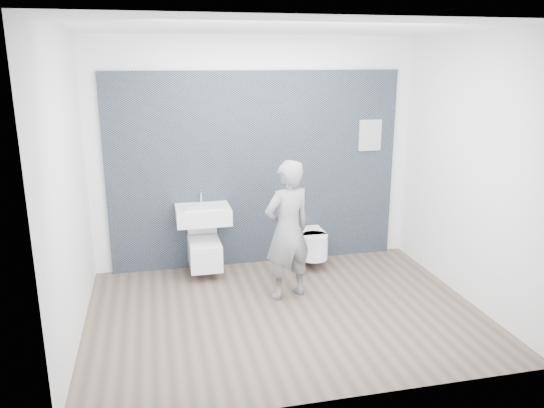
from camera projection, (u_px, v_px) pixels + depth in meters
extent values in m
plane|color=brown|center=(285.00, 312.00, 5.48)|extent=(4.00, 4.00, 0.00)
plane|color=white|center=(256.00, 154.00, 6.52)|extent=(4.00, 0.00, 4.00)
plane|color=white|center=(339.00, 227.00, 3.70)|extent=(4.00, 0.00, 4.00)
plane|color=white|center=(67.00, 191.00, 4.68)|extent=(0.00, 3.00, 3.00)
plane|color=white|center=(471.00, 171.00, 5.54)|extent=(0.00, 3.00, 3.00)
plane|color=white|center=(287.00, 28.00, 4.74)|extent=(4.00, 4.00, 0.00)
cube|color=black|center=(257.00, 261.00, 6.86)|extent=(3.60, 0.06, 2.40)
cube|color=white|center=(203.00, 215.00, 6.26)|extent=(0.63, 0.48, 0.19)
cube|color=silver|center=(203.00, 208.00, 6.22)|extent=(0.44, 0.32, 0.03)
cylinder|color=silver|center=(201.00, 197.00, 6.38)|extent=(0.02, 0.02, 0.16)
cylinder|color=silver|center=(201.00, 192.00, 6.32)|extent=(0.02, 0.11, 0.02)
cylinder|color=silver|center=(202.00, 222.00, 6.51)|extent=(0.04, 0.04, 0.13)
cube|color=white|center=(205.00, 254.00, 6.36)|extent=(0.37, 0.54, 0.31)
cylinder|color=silver|center=(205.00, 244.00, 6.28)|extent=(0.27, 0.27, 0.03)
cube|color=white|center=(205.00, 241.00, 6.28)|extent=(0.35, 0.43, 0.02)
cube|color=white|center=(202.00, 220.00, 6.42)|extent=(0.35, 0.12, 0.38)
cube|color=silver|center=(203.00, 256.00, 6.61)|extent=(0.10, 0.06, 0.08)
cube|color=white|center=(309.00, 242.00, 6.71)|extent=(0.34, 0.40, 0.28)
cylinder|color=white|center=(314.00, 248.00, 6.52)|extent=(0.34, 0.34, 0.28)
cube|color=white|center=(310.00, 231.00, 6.64)|extent=(0.32, 0.38, 0.03)
cylinder|color=white|center=(315.00, 236.00, 6.46)|extent=(0.32, 0.32, 0.03)
cube|color=silver|center=(305.00, 245.00, 6.89)|extent=(0.09, 0.06, 0.08)
cube|color=silver|center=(364.00, 253.00, 7.13)|extent=(0.29, 0.03, 0.39)
imported|color=gray|center=(288.00, 230.00, 5.65)|extent=(0.65, 0.53, 1.53)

